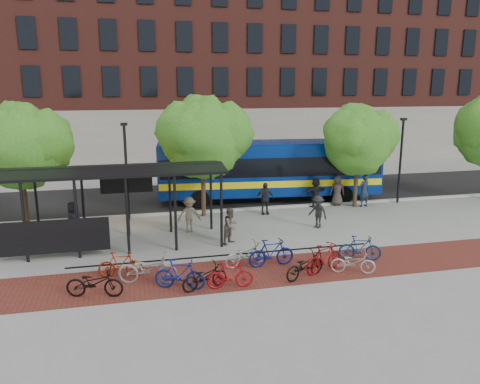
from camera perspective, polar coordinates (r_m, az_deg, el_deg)
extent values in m
plane|color=#9E9E99|center=(23.31, 4.16, -4.62)|extent=(160.00, 160.00, 0.00)
cube|color=black|center=(30.77, -0.25, -0.25)|extent=(160.00, 8.00, 0.01)
cube|color=#B7B7B2|center=(26.99, 1.65, -2.01)|extent=(160.00, 0.25, 0.12)
cube|color=maroon|center=(18.26, 2.80, -9.65)|extent=(24.00, 3.00, 0.01)
cube|color=black|center=(18.79, -1.83, -8.99)|extent=(12.00, 0.05, 0.95)
cube|color=maroon|center=(50.16, 6.56, 16.25)|extent=(55.00, 14.00, 20.00)
cube|color=#7A664C|center=(62.42, -22.98, 19.30)|extent=(22.00, 22.00, 30.00)
cylinder|color=black|center=(20.54, -24.81, -3.43)|extent=(0.12, 0.12, 3.30)
cylinder|color=black|center=(23.10, -23.53, -1.59)|extent=(0.12, 0.12, 3.30)
cylinder|color=black|center=(20.21, -19.25, -3.20)|extent=(0.12, 0.12, 3.30)
cylinder|color=black|center=(22.81, -18.59, -1.36)|extent=(0.12, 0.12, 3.30)
cylinder|color=black|center=(20.08, -13.57, -2.93)|extent=(0.12, 0.12, 3.30)
cylinder|color=black|center=(22.70, -13.56, -1.11)|extent=(0.12, 0.12, 3.30)
cylinder|color=black|center=(20.15, -7.88, -2.63)|extent=(0.12, 0.12, 3.30)
cylinder|color=black|center=(22.76, -8.53, -0.85)|extent=(0.12, 0.12, 3.30)
cylinder|color=black|center=(20.42, -2.28, -2.31)|extent=(0.12, 0.12, 3.30)
cylinder|color=black|center=(22.99, -3.56, -0.59)|extent=(0.12, 0.12, 3.30)
cube|color=black|center=(20.49, -21.92, -5.11)|extent=(4.50, 0.08, 1.40)
cube|color=black|center=(20.36, -16.65, 2.30)|extent=(10.60, 1.65, 0.29)
cube|color=black|center=(21.74, -16.45, 2.96)|extent=(10.60, 1.65, 0.29)
cube|color=black|center=(22.49, -16.30, 2.26)|extent=(9.00, 0.10, 0.40)
cube|color=black|center=(22.63, -13.66, 0.79)|extent=(2.40, 0.12, 0.70)
cube|color=#FF7200|center=(22.71, -13.66, 0.84)|extent=(2.20, 0.02, 0.55)
cylinder|color=#382619|center=(25.74, -24.69, -1.36)|extent=(0.24, 0.24, 2.38)
sphere|color=#307C21|center=(25.25, -25.28, 4.79)|extent=(4.00, 4.00, 4.00)
sphere|color=#307C21|center=(25.22, -23.03, 5.68)|extent=(3.20, 3.20, 3.20)
sphere|color=#307C21|center=(25.54, -25.06, 6.71)|extent=(2.80, 2.80, 2.80)
cylinder|color=#382619|center=(25.44, -4.48, -0.19)|extent=(0.24, 0.24, 2.52)
sphere|color=#307C21|center=(24.94, -4.59, 6.41)|extent=(4.20, 4.20, 4.20)
sphere|color=#307C21|center=(25.28, -2.30, 7.21)|extent=(3.36, 3.36, 3.36)
sphere|color=#307C21|center=(24.49, -6.46, 7.19)|extent=(3.15, 3.15, 3.15)
sphere|color=#307C21|center=(25.27, -4.54, 8.31)|extent=(2.94, 2.94, 2.94)
cylinder|color=#382619|center=(28.21, 13.90, 0.52)|extent=(0.24, 0.24, 2.27)
sphere|color=#307C21|center=(27.78, 14.20, 5.88)|extent=(3.80, 3.80, 3.80)
sphere|color=#307C21|center=(28.37, 15.77, 6.54)|extent=(3.04, 3.04, 3.04)
sphere|color=#307C21|center=(27.13, 13.10, 6.63)|extent=(2.85, 2.85, 2.85)
sphere|color=#307C21|center=(28.10, 14.10, 7.60)|extent=(2.66, 2.66, 2.66)
cylinder|color=black|center=(25.21, -13.66, 2.24)|extent=(0.14, 0.14, 5.00)
cube|color=black|center=(24.88, -13.97, 8.02)|extent=(0.35, 0.20, 0.15)
cylinder|color=black|center=(29.69, 18.96, 3.48)|extent=(0.14, 0.14, 5.00)
cube|color=black|center=(29.42, 19.33, 8.38)|extent=(0.35, 0.20, 0.15)
cube|color=navy|center=(28.84, 3.55, 2.99)|extent=(13.71, 4.22, 3.09)
cube|color=black|center=(28.80, 3.56, 3.49)|extent=(13.45, 4.23, 1.12)
cube|color=yellow|center=(28.98, 3.53, 1.51)|extent=(13.58, 4.26, 0.39)
cube|color=navy|center=(28.62, 3.60, 5.93)|extent=(13.42, 3.90, 0.20)
cylinder|color=black|center=(27.22, -4.85, -0.88)|extent=(1.10, 0.42, 1.08)
cylinder|color=black|center=(30.06, -5.13, 0.43)|extent=(1.10, 0.42, 1.08)
cylinder|color=black|center=(28.91, 12.50, -0.33)|extent=(1.10, 0.42, 1.08)
cylinder|color=black|center=(31.61, 10.71, 0.87)|extent=(1.10, 0.42, 1.08)
imported|color=black|center=(16.77, -17.31, -10.52)|extent=(2.03, 1.09, 1.01)
imported|color=maroon|center=(18.15, -14.36, -8.54)|extent=(1.70, 0.67, 0.99)
imported|color=gray|center=(17.32, -11.15, -9.17)|extent=(2.28, 1.28, 1.14)
imported|color=navy|center=(16.72, -7.35, -9.92)|extent=(1.89, 1.14, 1.10)
imported|color=black|center=(16.67, -4.31, -10.25)|extent=(1.85, 1.12, 0.92)
imported|color=maroon|center=(16.67, -1.24, -10.07)|extent=(1.68, 0.56, 0.99)
imported|color=gray|center=(18.63, 0.70, -7.59)|extent=(1.93, 1.12, 0.96)
imported|color=navy|center=(18.60, 3.83, -7.39)|extent=(1.90, 0.64, 1.13)
imported|color=black|center=(17.67, 7.91, -8.87)|extent=(1.96, 1.36, 0.97)
imported|color=maroon|center=(18.29, 10.21, -7.91)|extent=(1.95, 1.28, 1.14)
imported|color=#B0B0B3|center=(18.46, 13.62, -8.31)|extent=(1.78, 1.14, 0.88)
imported|color=navy|center=(19.83, 14.42, -6.62)|extent=(1.77, 1.08, 1.03)
imported|color=black|center=(23.03, -19.63, -3.26)|extent=(0.98, 1.04, 1.78)
imported|color=brown|center=(22.81, -6.21, -2.76)|extent=(1.14, 0.67, 1.75)
imported|color=#262626|center=(25.84, 3.05, -0.79)|extent=(1.07, 0.48, 1.79)
imported|color=black|center=(27.77, 9.19, -0.03)|extent=(1.69, 0.96, 1.74)
imported|color=#3F3532|center=(28.31, 11.79, 0.16)|extent=(0.98, 0.76, 1.78)
imported|color=#1B2A40|center=(28.35, 14.89, 0.15)|extent=(0.78, 0.60, 1.92)
imported|color=brown|center=(21.07, -1.13, -4.13)|extent=(1.03, 1.00, 1.67)
imported|color=black|center=(23.70, 9.47, -2.39)|extent=(1.08, 1.23, 1.65)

